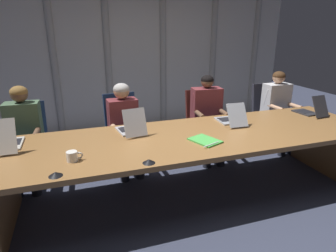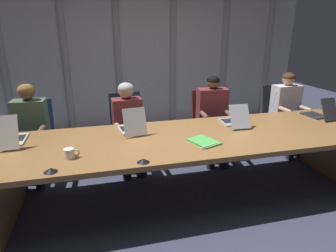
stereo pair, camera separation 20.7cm
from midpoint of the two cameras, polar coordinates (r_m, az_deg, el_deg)
The scene contains 19 objects.
ground_plane at distance 3.39m, azimuth 6.31°, elevation -13.44°, with size 11.91×11.91×0.00m, color #383D51.
conference_table at distance 3.12m, azimuth 6.70°, elevation -4.24°, with size 4.23×1.17×0.72m.
curtain_backdrop at distance 5.40m, azimuth -3.10°, elevation 15.84°, with size 5.95×0.17×3.06m.
laptop_left_end at distance 3.17m, azimuth -26.94°, elevation -2.11°, with size 0.21×0.47×0.32m.
laptop_left_mid at distance 3.16m, azimuth -5.34°, elevation -0.21°, with size 0.29×0.44×0.30m.
laptop_center at distance 3.51m, azimuth 14.58°, elevation 1.12°, with size 0.25×0.45×0.27m.
laptop_right_mid at distance 4.20m, azimuth 29.08°, elevation 2.18°, with size 0.25×0.44×0.27m.
office_chair_left_end at distance 4.01m, azimuth -23.40°, elevation -3.94°, with size 0.60×0.60×0.95m.
office_chair_left_mid at distance 3.98m, azimuth -6.31°, elevation -2.48°, with size 0.60×0.60×0.98m.
office_chair_center at distance 4.29m, azimuth 9.49°, elevation -1.16°, with size 0.60×0.60×0.95m.
office_chair_right_mid at distance 4.85m, azimuth 22.03°, elevation 0.14°, with size 0.60×0.60×0.97m.
person_left_end at distance 3.76m, azimuth -24.32°, elevation -0.33°, with size 0.41×0.56×1.19m.
person_left_mid at distance 3.73m, azimuth -6.28°, elevation 0.90°, with size 0.41×0.56×1.15m.
person_center at distance 4.05m, azimuth 10.47°, elevation 2.34°, with size 0.45×0.57×1.20m.
person_right_mid at distance 4.67m, azimuth 23.99°, elevation 3.22°, with size 0.41×0.55×1.20m.
coffee_mug_near at distance 2.64m, azimuth -16.82°, elevation -5.26°, with size 0.14×0.09×0.09m.
conference_mic_left_side at distance 2.45m, azimuth -20.05°, elevation -8.26°, with size 0.11×0.11×0.04m, color black.
conference_mic_middle at distance 2.46m, azimuth -2.53°, elevation -6.88°, with size 0.11×0.11×0.04m, color black.
spiral_notepad at distance 2.91m, azimuth 9.19°, elevation -3.09°, with size 0.32×0.36×0.03m.
Camera 2 is at (-0.96, -2.70, 1.80)m, focal length 30.71 mm.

